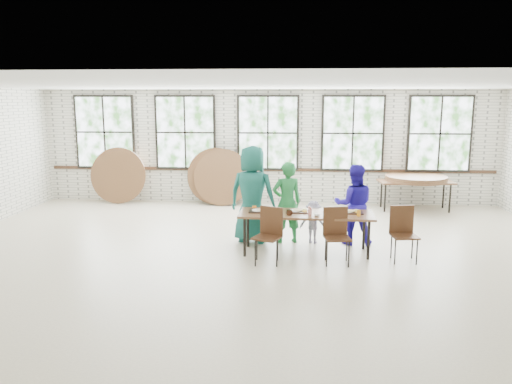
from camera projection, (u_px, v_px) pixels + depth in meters
room at (268, 135)px, 13.09m from camera, size 12.00×12.00×12.00m
dining_table at (306, 216)px, 8.95m from camera, size 2.42×0.85×0.74m
chair_near_left at (269, 230)px, 8.47m from camera, size 0.54×0.53×0.95m
chair_near_right at (336, 230)px, 8.46m from camera, size 0.47×0.46×0.95m
chair_spare at (403, 229)px, 8.58m from camera, size 0.47×0.46×0.95m
adult_teal at (252, 194)px, 9.62m from camera, size 1.04×0.81×1.89m
adult_green at (287, 202)px, 9.59m from camera, size 0.66×0.53×1.59m
toddler at (313, 222)px, 9.63m from camera, size 0.59×0.43×0.83m
adult_blue at (354, 205)px, 9.50m from camera, size 0.76×0.60×1.55m
storage_table at (415, 183)px, 12.44m from camera, size 1.85×0.89×0.74m
tabletop_clutter at (312, 212)px, 8.89m from camera, size 2.04×0.58×0.11m
round_tops_stacked at (416, 178)px, 12.42m from camera, size 1.50×1.50×0.13m
round_tops_leaning at (185, 176)px, 13.17m from camera, size 4.30×0.46×1.49m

